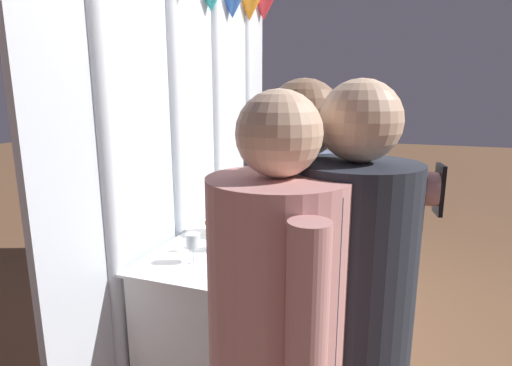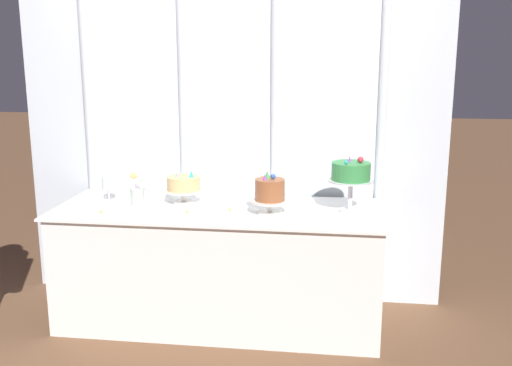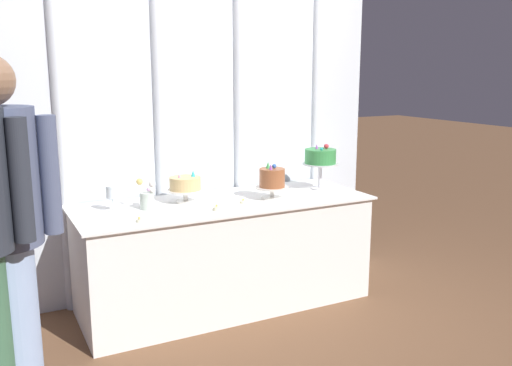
{
  "view_description": "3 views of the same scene",
  "coord_description": "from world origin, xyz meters",
  "px_view_note": "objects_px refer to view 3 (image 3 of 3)",
  "views": [
    {
      "loc": [
        -2.51,
        -0.83,
        1.6
      ],
      "look_at": [
        0.26,
        0.17,
        0.96
      ],
      "focal_mm": 28.25,
      "sensor_mm": 36.0,
      "label": 1
    },
    {
      "loc": [
        0.67,
        -3.24,
        1.65
      ],
      "look_at": [
        0.24,
        0.02,
        0.91
      ],
      "focal_mm": 41.12,
      "sensor_mm": 36.0,
      "label": 2
    },
    {
      "loc": [
        -1.44,
        -3.16,
        1.58
      ],
      "look_at": [
        0.21,
        0.06,
        0.84
      ],
      "focal_mm": 38.7,
      "sensor_mm": 36.0,
      "label": 3
    }
  ],
  "objects_px": {
    "tealight_far_left": "(139,220)",
    "tealight_near_right": "(243,202)",
    "flower_vase": "(147,198)",
    "guest_man_dark_suit": "(2,227)",
    "wine_glass": "(112,193)",
    "cake_table": "(225,253)",
    "cake_display_leftmost": "(185,185)",
    "cake_display_rightmost": "(320,158)",
    "tealight_near_left": "(217,209)",
    "cake_display_center": "(272,180)"
  },
  "relations": [
    {
      "from": "tealight_far_left",
      "to": "tealight_near_right",
      "type": "bearing_deg",
      "value": 10.5
    },
    {
      "from": "flower_vase",
      "to": "tealight_far_left",
      "type": "bearing_deg",
      "value": -114.8
    },
    {
      "from": "guest_man_dark_suit",
      "to": "wine_glass",
      "type": "bearing_deg",
      "value": 48.51
    },
    {
      "from": "cake_table",
      "to": "cake_display_leftmost",
      "type": "height_order",
      "value": "cake_display_leftmost"
    },
    {
      "from": "cake_table",
      "to": "cake_display_rightmost",
      "type": "bearing_deg",
      "value": 2.62
    },
    {
      "from": "cake_display_rightmost",
      "to": "guest_man_dark_suit",
      "type": "distance_m",
      "value": 2.26
    },
    {
      "from": "cake_table",
      "to": "cake_display_leftmost",
      "type": "bearing_deg",
      "value": 158.74
    },
    {
      "from": "flower_vase",
      "to": "tealight_near_left",
      "type": "distance_m",
      "value": 0.44
    },
    {
      "from": "cake_display_center",
      "to": "tealight_near_left",
      "type": "bearing_deg",
      "value": -165.05
    },
    {
      "from": "tealight_near_left",
      "to": "tealight_near_right",
      "type": "bearing_deg",
      "value": 22.27
    },
    {
      "from": "tealight_near_left",
      "to": "guest_man_dark_suit",
      "type": "bearing_deg",
      "value": -159.44
    },
    {
      "from": "flower_vase",
      "to": "cake_display_leftmost",
      "type": "bearing_deg",
      "value": 12.19
    },
    {
      "from": "cake_table",
      "to": "guest_man_dark_suit",
      "type": "relative_size",
      "value": 1.19
    },
    {
      "from": "tealight_near_left",
      "to": "cake_display_leftmost",
      "type": "bearing_deg",
      "value": 107.96
    },
    {
      "from": "cake_display_rightmost",
      "to": "flower_vase",
      "type": "bearing_deg",
      "value": -179.89
    },
    {
      "from": "wine_glass",
      "to": "tealight_near_left",
      "type": "bearing_deg",
      "value": -25.68
    },
    {
      "from": "cake_table",
      "to": "tealight_far_left",
      "type": "relative_size",
      "value": 49.83
    },
    {
      "from": "wine_glass",
      "to": "flower_vase",
      "type": "height_order",
      "value": "flower_vase"
    },
    {
      "from": "cake_display_rightmost",
      "to": "tealight_far_left",
      "type": "xyz_separation_m",
      "value": [
        -1.42,
        -0.28,
        -0.22
      ]
    },
    {
      "from": "cake_table",
      "to": "tealight_near_left",
      "type": "xyz_separation_m",
      "value": [
        -0.14,
        -0.2,
        0.37
      ]
    },
    {
      "from": "cake_display_center",
      "to": "wine_glass",
      "type": "relative_size",
      "value": 1.58
    },
    {
      "from": "cake_display_leftmost",
      "to": "cake_display_center",
      "type": "distance_m",
      "value": 0.58
    },
    {
      "from": "tealight_far_left",
      "to": "cake_table",
      "type": "bearing_deg",
      "value": 20.76
    },
    {
      "from": "wine_glass",
      "to": "tealight_near_right",
      "type": "height_order",
      "value": "wine_glass"
    },
    {
      "from": "tealight_near_left",
      "to": "cake_display_center",
      "type": "bearing_deg",
      "value": 14.95
    },
    {
      "from": "tealight_far_left",
      "to": "guest_man_dark_suit",
      "type": "xyz_separation_m",
      "value": [
        -0.73,
        -0.42,
        0.16
      ]
    },
    {
      "from": "cake_display_center",
      "to": "tealight_near_right",
      "type": "height_order",
      "value": "cake_display_center"
    },
    {
      "from": "cake_display_center",
      "to": "wine_glass",
      "type": "bearing_deg",
      "value": 171.55
    },
    {
      "from": "flower_vase",
      "to": "guest_man_dark_suit",
      "type": "height_order",
      "value": "guest_man_dark_suit"
    },
    {
      "from": "cake_table",
      "to": "guest_man_dark_suit",
      "type": "height_order",
      "value": "guest_man_dark_suit"
    },
    {
      "from": "cake_display_center",
      "to": "wine_glass",
      "type": "distance_m",
      "value": 1.05
    },
    {
      "from": "cake_display_leftmost",
      "to": "flower_vase",
      "type": "distance_m",
      "value": 0.28
    },
    {
      "from": "cake_display_leftmost",
      "to": "cake_table",
      "type": "bearing_deg",
      "value": -21.26
    },
    {
      "from": "tealight_near_left",
      "to": "tealight_near_right",
      "type": "height_order",
      "value": "tealight_near_left"
    },
    {
      "from": "cake_display_center",
      "to": "cake_table",
      "type": "bearing_deg",
      "value": 166.0
    },
    {
      "from": "tealight_far_left",
      "to": "flower_vase",
      "type": "bearing_deg",
      "value": 65.2
    },
    {
      "from": "tealight_near_right",
      "to": "guest_man_dark_suit",
      "type": "height_order",
      "value": "guest_man_dark_suit"
    },
    {
      "from": "cake_table",
      "to": "cake_display_rightmost",
      "type": "distance_m",
      "value": 0.98
    },
    {
      "from": "tealight_near_right",
      "to": "wine_glass",
      "type": "bearing_deg",
      "value": 167.21
    },
    {
      "from": "flower_vase",
      "to": "guest_man_dark_suit",
      "type": "xyz_separation_m",
      "value": [
        -0.85,
        -0.69,
        0.1
      ]
    },
    {
      "from": "cake_display_rightmost",
      "to": "tealight_near_left",
      "type": "bearing_deg",
      "value": -165.55
    },
    {
      "from": "tealight_far_left",
      "to": "wine_glass",
      "type": "bearing_deg",
      "value": 103.58
    },
    {
      "from": "flower_vase",
      "to": "tealight_near_right",
      "type": "xyz_separation_m",
      "value": [
        0.6,
        -0.14,
        -0.06
      ]
    },
    {
      "from": "guest_man_dark_suit",
      "to": "cake_display_center",
      "type": "bearing_deg",
      "value": 19.06
    },
    {
      "from": "cake_display_center",
      "to": "flower_vase",
      "type": "distance_m",
      "value": 0.84
    },
    {
      "from": "tealight_near_left",
      "to": "tealight_near_right",
      "type": "distance_m",
      "value": 0.25
    },
    {
      "from": "wine_glass",
      "to": "tealight_near_left",
      "type": "xyz_separation_m",
      "value": [
        0.57,
        -0.28,
        -0.11
      ]
    },
    {
      "from": "cake_display_leftmost",
      "to": "tealight_near_right",
      "type": "height_order",
      "value": "cake_display_leftmost"
    },
    {
      "from": "tealight_far_left",
      "to": "tealight_near_left",
      "type": "xyz_separation_m",
      "value": [
        0.5,
        0.04,
        0.0
      ]
    },
    {
      "from": "cake_display_center",
      "to": "cake_display_rightmost",
      "type": "relative_size",
      "value": 0.77
    }
  ]
}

